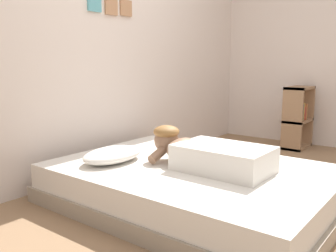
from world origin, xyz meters
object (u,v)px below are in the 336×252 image
at_px(pillow, 113,155).
at_px(cell_phone, 222,175).
at_px(bed, 192,185).
at_px(coffee_cup, 163,147).
at_px(person_lying, 206,153).
at_px(bookshelf, 298,117).

height_order(pillow, cell_phone, pillow).
bearing_deg(bed, coffee_cup, 63.47).
distance_m(person_lying, coffee_cup, 0.59).
bearing_deg(cell_phone, bed, 76.21).
xyz_separation_m(pillow, cell_phone, (0.20, -0.83, -0.05)).
xyz_separation_m(bed, pillow, (-0.27, 0.54, 0.20)).
relative_size(cell_phone, bookshelf, 0.19).
distance_m(pillow, coffee_cup, 0.51).
height_order(bed, coffee_cup, coffee_cup).
bearing_deg(person_lying, bookshelf, 2.92).
height_order(person_lying, coffee_cup, person_lying).
distance_m(coffee_cup, cell_phone, 0.79).
relative_size(pillow, cell_phone, 3.71).
xyz_separation_m(cell_phone, bookshelf, (2.36, 0.30, 0.09)).
height_order(pillow, coffee_cup, pillow).
relative_size(pillow, bookshelf, 0.69).
relative_size(coffee_cup, cell_phone, 0.89).
bearing_deg(cell_phone, pillow, 103.85).
bearing_deg(coffee_cup, bookshelf, -11.79).
distance_m(bed, cell_phone, 0.33).
relative_size(person_lying, bookshelf, 1.23).
bearing_deg(bookshelf, pillow, 168.38).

